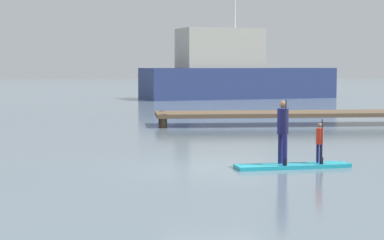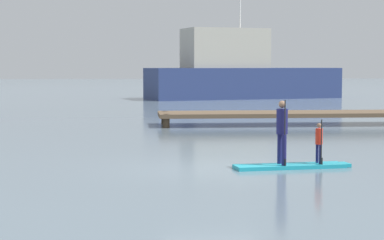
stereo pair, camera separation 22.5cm
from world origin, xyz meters
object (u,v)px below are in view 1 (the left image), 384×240
Objects in this scene: paddleboard_near at (293,166)px; paddler_adult at (283,128)px; paddler_child_solo at (320,141)px; fishing_boat_white_large at (233,73)px.

paddleboard_near is 1.85× the size of paddler_adult.
paddler_child_solo is at bearing 6.34° from paddleboard_near.
paddleboard_near is 2.68× the size of paddler_child_solo.
fishing_boat_white_large is (4.27, 38.12, 2.01)m from paddleboard_near.
paddleboard_near is 38.42m from fishing_boat_white_large.
paddler_adult is at bearing -173.03° from paddler_child_solo.
paddler_child_solo is 38.23m from fishing_boat_white_large.
fishing_boat_white_large is (4.56, 38.17, 1.01)m from paddler_adult.
fishing_boat_white_large is at bearing 83.62° from paddleboard_near.
paddleboard_near is at bearing -96.38° from fishing_boat_white_large.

